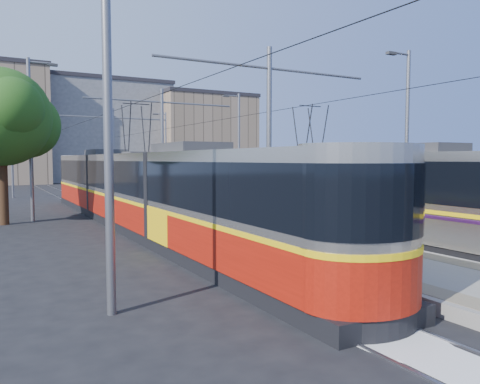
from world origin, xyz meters
TOP-DOWN VIEW (x-y plane):
  - ground at (0.00, 0.00)m, footprint 160.00×160.00m
  - platform at (0.00, 17.00)m, footprint 4.00×50.00m
  - tactile_strip_left at (-1.45, 17.00)m, footprint 0.70×50.00m
  - tactile_strip_right at (1.45, 17.00)m, footprint 0.70×50.00m
  - rails at (0.00, 17.00)m, footprint 8.71×70.00m
  - track_arrow at (-3.60, -3.00)m, footprint 1.20×5.00m
  - tram_left at (-3.60, 13.22)m, footprint 2.43×29.94m
  - tram_right at (3.60, 10.15)m, footprint 2.43×30.40m
  - catenary at (0.00, 14.15)m, footprint 9.20×70.00m
  - street_lamps at (-0.00, 21.00)m, footprint 15.18×38.22m
  - shelter at (-0.13, 16.24)m, footprint 0.98×1.21m
  - tree at (-8.49, 17.46)m, footprint 5.02×4.64m
  - building_centre at (6.00, 64.00)m, footprint 18.36×14.28m
  - building_right at (20.00, 58.00)m, footprint 14.28×10.20m

SIDE VIEW (x-z plane):
  - ground at x=0.00m, z-range 0.00..0.00m
  - track_arrow at x=-3.60m, z-range 0.00..0.01m
  - rails at x=0.00m, z-range 0.00..0.03m
  - platform at x=0.00m, z-range 0.00..0.30m
  - tactile_strip_left at x=-1.45m, z-range 0.30..0.31m
  - tactile_strip_right at x=1.45m, z-range 0.30..0.31m
  - shelter at x=-0.13m, z-range 0.36..2.68m
  - tram_left at x=-3.60m, z-range -1.04..4.46m
  - tram_right at x=3.60m, z-range -0.89..4.61m
  - street_lamps at x=0.00m, z-range 0.18..8.18m
  - catenary at x=0.00m, z-range 1.02..8.02m
  - tree at x=-8.49m, z-range 1.29..8.58m
  - building_right at x=20.00m, z-range 0.01..12.84m
  - building_centre at x=6.00m, z-range 0.01..14.38m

